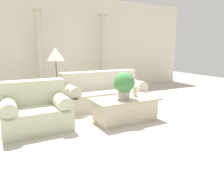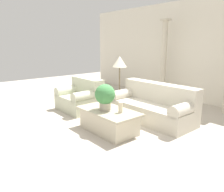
{
  "view_description": "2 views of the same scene",
  "coord_description": "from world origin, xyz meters",
  "px_view_note": "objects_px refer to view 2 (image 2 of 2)",
  "views": [
    {
      "loc": [
        -2.18,
        -4.1,
        1.51
      ],
      "look_at": [
        0.02,
        0.03,
        0.47
      ],
      "focal_mm": 35.0,
      "sensor_mm": 36.0,
      "label": 1
    },
    {
      "loc": [
        3.57,
        -3.13,
        1.85
      ],
      "look_at": [
        -0.1,
        -0.02,
        0.69
      ],
      "focal_mm": 35.0,
      "sensor_mm": 36.0,
      "label": 2
    }
  ],
  "objects_px": {
    "sofa_long": "(153,106)",
    "loveseat": "(81,97)",
    "coffee_table": "(109,120)",
    "floor_lamp": "(120,64)",
    "potted_plant": "(105,96)"
  },
  "relations": [
    {
      "from": "loveseat",
      "to": "coffee_table",
      "type": "xyz_separation_m",
      "value": [
        1.74,
        -0.41,
        -0.12
      ]
    },
    {
      "from": "coffee_table",
      "to": "floor_lamp",
      "type": "bearing_deg",
      "value": 130.01
    },
    {
      "from": "sofa_long",
      "to": "coffee_table",
      "type": "distance_m",
      "value": 1.33
    },
    {
      "from": "coffee_table",
      "to": "potted_plant",
      "type": "distance_m",
      "value": 0.55
    },
    {
      "from": "sofa_long",
      "to": "coffee_table",
      "type": "bearing_deg",
      "value": -95.54
    },
    {
      "from": "coffee_table",
      "to": "potted_plant",
      "type": "bearing_deg",
      "value": -137.62
    },
    {
      "from": "potted_plant",
      "to": "coffee_table",
      "type": "bearing_deg",
      "value": 42.38
    },
    {
      "from": "loveseat",
      "to": "coffee_table",
      "type": "relative_size",
      "value": 0.86
    },
    {
      "from": "sofa_long",
      "to": "loveseat",
      "type": "xyz_separation_m",
      "value": [
        -1.87,
        -0.91,
        0.01
      ]
    },
    {
      "from": "sofa_long",
      "to": "potted_plant",
      "type": "xyz_separation_m",
      "value": [
        -0.18,
        -1.37,
        0.44
      ]
    },
    {
      "from": "coffee_table",
      "to": "potted_plant",
      "type": "relative_size",
      "value": 2.5
    },
    {
      "from": "sofa_long",
      "to": "loveseat",
      "type": "bearing_deg",
      "value": -153.97
    },
    {
      "from": "loveseat",
      "to": "floor_lamp",
      "type": "xyz_separation_m",
      "value": [
        0.66,
        0.88,
        0.94
      ]
    },
    {
      "from": "sofa_long",
      "to": "potted_plant",
      "type": "bearing_deg",
      "value": -97.62
    },
    {
      "from": "coffee_table",
      "to": "floor_lamp",
      "type": "xyz_separation_m",
      "value": [
        -1.08,
        1.29,
        1.06
      ]
    }
  ]
}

